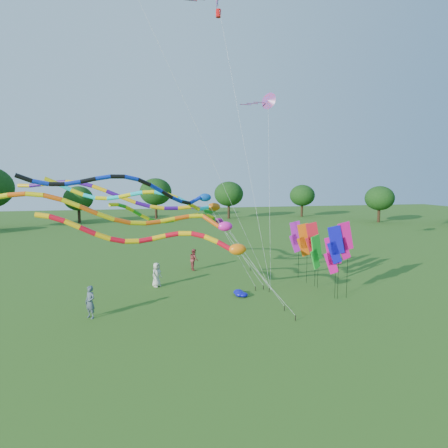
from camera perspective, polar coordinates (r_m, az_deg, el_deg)
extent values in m
plane|color=#2A5616|center=(21.46, 4.41, -14.19)|extent=(160.00, 160.00, 0.00)
cylinder|color=#382314|center=(70.37, 22.32, 1.10)|extent=(0.50, 0.50, 2.52)
ellipsoid|color=#13370F|center=(70.15, 22.44, 3.78)|extent=(5.32, 5.32, 4.52)
cylinder|color=#382314|center=(71.37, 11.51, 1.73)|extent=(0.50, 0.50, 2.95)
ellipsoid|color=#13370F|center=(71.14, 11.59, 4.82)|extent=(6.23, 6.23, 5.30)
cylinder|color=#382314|center=(71.68, 0.76, 1.99)|extent=(0.50, 0.50, 3.21)
ellipsoid|color=#13370F|center=(71.44, 0.76, 5.35)|extent=(6.78, 6.78, 5.77)
cylinder|color=#382314|center=(75.57, -10.40, 1.81)|extent=(0.50, 0.50, 2.36)
ellipsoid|color=#13370F|center=(75.37, -10.45, 4.15)|extent=(4.99, 4.99, 4.24)
cylinder|color=#382314|center=(75.45, -21.79, 1.41)|extent=(0.50, 0.50, 2.34)
ellipsoid|color=#13370F|center=(75.25, -21.89, 3.73)|extent=(4.94, 4.94, 4.20)
cylinder|color=black|center=(21.44, 10.84, -13.89)|extent=(0.05, 0.05, 0.30)
cylinder|color=silver|center=(20.49, 6.57, -8.92)|extent=(0.02, 0.02, 4.91)
ellipsoid|color=orange|center=(19.85, 2.08, -3.87)|extent=(0.95, 0.61, 0.61)
cylinder|color=red|center=(19.86, 0.04, -3.32)|extent=(0.27, 0.27, 0.81)
cylinder|color=#F2B00C|center=(19.96, -1.98, -2.33)|extent=(0.27, 0.27, 0.77)
cylinder|color=red|center=(20.07, -3.98, -1.67)|extent=(0.27, 0.27, 0.72)
cylinder|color=#F2B00C|center=(20.17, -5.95, -1.45)|extent=(0.27, 0.27, 0.70)
cylinder|color=red|center=(20.25, -7.92, -1.61)|extent=(0.27, 0.27, 0.70)
cylinder|color=#F2B00C|center=(20.29, -9.88, -2.00)|extent=(0.27, 0.27, 0.72)
cylinder|color=red|center=(20.30, -11.86, -2.39)|extent=(0.27, 0.27, 0.72)
cylinder|color=#F2B00C|center=(20.27, -13.87, -2.57)|extent=(0.27, 0.27, 0.72)
cylinder|color=red|center=(20.22, -15.91, -2.38)|extent=(0.27, 0.27, 0.74)
cylinder|color=#F2B00C|center=(20.16, -17.98, -1.81)|extent=(0.27, 0.27, 0.78)
cylinder|color=red|center=(20.14, -20.05, -0.96)|extent=(0.27, 0.27, 0.80)
cylinder|color=#F2B00C|center=(20.18, -22.09, -0.04)|extent=(0.27, 0.27, 0.78)
cylinder|color=red|center=(20.32, -24.05, 0.73)|extent=(0.27, 0.27, 0.74)
cylinder|color=#F2B00C|center=(20.55, -25.90, 1.16)|extent=(0.27, 0.27, 0.70)
cylinder|color=black|center=(22.81, 9.18, -12.56)|extent=(0.05, 0.05, 0.30)
cylinder|color=silver|center=(21.47, 4.86, -6.63)|extent=(0.02, 0.02, 6.02)
ellipsoid|color=#FA1BAD|center=(20.55, 0.17, -0.36)|extent=(0.83, 0.53, 0.53)
cylinder|color=#E2500B|center=(20.61, -2.01, 0.44)|extent=(0.24, 0.24, 1.10)
cylinder|color=yellow|center=(20.71, -4.30, 1.22)|extent=(0.24, 0.24, 0.79)
cylinder|color=#E2500B|center=(20.60, -6.45, 0.99)|extent=(0.24, 0.24, 0.79)
cylinder|color=yellow|center=(20.46, -8.60, 0.59)|extent=(0.24, 0.24, 0.80)
cylinder|color=#E2500B|center=(20.28, -10.78, 0.23)|extent=(0.24, 0.24, 0.80)
cylinder|color=yellow|center=(20.09, -12.99, 0.14)|extent=(0.24, 0.24, 0.81)
cylinder|color=#E2500B|center=(19.89, -15.26, 0.43)|extent=(0.24, 0.24, 0.84)
cylinder|color=yellow|center=(19.72, -17.58, 1.10)|extent=(0.24, 0.24, 0.87)
cylinder|color=#E2500B|center=(19.61, -19.94, 2.03)|extent=(0.24, 0.24, 0.88)
cylinder|color=yellow|center=(19.58, -22.31, 2.97)|extent=(0.24, 0.24, 0.86)
cylinder|color=#E2500B|center=(19.66, -24.63, 3.69)|extent=(0.24, 0.24, 0.82)
cylinder|color=yellow|center=(19.85, -26.87, 4.03)|extent=(0.24, 0.24, 0.79)
cylinder|color=#E2500B|center=(20.13, -28.99, 3.96)|extent=(0.24, 0.24, 0.80)
cylinder|color=yellow|center=(20.50, -30.98, 3.60)|extent=(0.24, 0.24, 0.82)
cylinder|color=black|center=(26.73, 6.03, -9.58)|extent=(0.05, 0.05, 0.30)
cylinder|color=silver|center=(26.03, 1.96, -3.65)|extent=(0.02, 0.02, 6.54)
ellipsoid|color=#18872D|center=(25.76, -2.22, 2.24)|extent=(0.95, 0.61, 0.61)
cylinder|color=#390B7E|center=(26.07, -3.98, 2.44)|extent=(0.27, 0.27, 1.06)
cylinder|color=#EAA80C|center=(26.35, -5.98, 2.52)|extent=(0.27, 0.27, 0.96)
cylinder|color=#390B7E|center=(26.35, -8.06, 2.40)|extent=(0.27, 0.27, 0.96)
cylinder|color=#EAA80C|center=(26.36, -10.16, 2.51)|extent=(0.27, 0.27, 0.97)
cylinder|color=#390B7E|center=(26.38, -12.26, 2.92)|extent=(0.27, 0.27, 1.00)
cylinder|color=#EAA80C|center=(26.45, -14.35, 3.59)|extent=(0.27, 0.27, 1.03)
cylinder|color=#390B7E|center=(26.59, -16.41, 4.39)|extent=(0.27, 0.27, 1.03)
cylinder|color=#EAA80C|center=(26.83, -18.41, 5.14)|extent=(0.27, 0.27, 1.01)
cylinder|color=#390B7E|center=(27.17, -20.30, 5.68)|extent=(0.27, 0.27, 0.97)
cylinder|color=#EAA80C|center=(27.60, -22.08, 5.91)|extent=(0.27, 0.27, 0.95)
cylinder|color=#390B7E|center=(28.12, -23.74, 5.85)|extent=(0.27, 0.27, 0.96)
cylinder|color=#EAA80C|center=(28.69, -25.28, 5.60)|extent=(0.27, 0.27, 0.97)
cylinder|color=#390B7E|center=(29.31, -26.74, 5.33)|extent=(0.27, 0.27, 0.97)
cylinder|color=#EAA80C|center=(29.95, -28.14, 5.18)|extent=(0.27, 0.27, 0.96)
cylinder|color=black|center=(26.43, 4.82, -9.76)|extent=(0.05, 0.05, 0.30)
cylinder|color=silver|center=(24.43, 1.20, -3.20)|extent=(0.02, 0.02, 7.53)
ellipsoid|color=#0B45A3|center=(22.92, -2.92, 4.07)|extent=(0.77, 0.49, 0.49)
cylinder|color=#0C2AC0|center=(22.58, -4.45, 3.61)|extent=(0.22, 0.22, 0.77)
cylinder|color=black|center=(22.17, -5.89, 3.29)|extent=(0.22, 0.22, 0.73)
cylinder|color=#0C2AC0|center=(21.66, -7.26, 3.73)|extent=(0.22, 0.22, 0.77)
cylinder|color=black|center=(21.19, -8.73, 4.49)|extent=(0.22, 0.22, 0.79)
cylinder|color=#0C2AC0|center=(20.78, -10.34, 5.40)|extent=(0.22, 0.22, 0.79)
cylinder|color=black|center=(20.46, -12.09, 6.25)|extent=(0.22, 0.22, 0.75)
cylinder|color=#0C2AC0|center=(20.22, -13.95, 6.82)|extent=(0.22, 0.22, 0.71)
cylinder|color=black|center=(20.06, -15.92, 6.98)|extent=(0.22, 0.22, 0.71)
cylinder|color=#0C2AC0|center=(19.98, -17.95, 6.75)|extent=(0.22, 0.22, 0.72)
cylinder|color=black|center=(19.96, -20.00, 6.28)|extent=(0.22, 0.22, 0.74)
cylinder|color=#0C2AC0|center=(19.97, -22.07, 5.82)|extent=(0.22, 0.22, 0.73)
cylinder|color=black|center=(20.00, -24.12, 5.57)|extent=(0.22, 0.22, 0.71)
cylinder|color=#0C2AC0|center=(20.02, -26.17, 5.68)|extent=(0.22, 0.22, 0.72)
cylinder|color=black|center=(20.01, -28.22, 6.19)|extent=(0.22, 0.22, 0.75)
cylinder|color=black|center=(26.16, 6.90, -9.96)|extent=(0.05, 0.05, 0.30)
cylinder|color=silver|center=(24.82, 2.83, -3.82)|extent=(0.02, 0.02, 6.85)
ellipsoid|color=#C35B0B|center=(23.93, -1.55, 2.62)|extent=(0.83, 0.53, 0.53)
cylinder|color=#0DDAEC|center=(23.59, -3.08, 2.43)|extent=(0.24, 0.24, 0.80)
cylinder|color=yellow|center=(23.19, -4.60, 2.68)|extent=(0.24, 0.24, 0.78)
cylinder|color=#0DDAEC|center=(22.98, -6.26, 3.52)|extent=(0.24, 0.24, 0.77)
cylinder|color=yellow|center=(22.87, -7.97, 4.25)|extent=(0.24, 0.24, 0.73)
cylinder|color=#0DDAEC|center=(22.85, -9.70, 4.70)|extent=(0.24, 0.24, 0.70)
cylinder|color=yellow|center=(22.91, -11.44, 4.78)|extent=(0.24, 0.24, 0.70)
cylinder|color=#0DDAEC|center=(23.05, -13.16, 4.55)|extent=(0.24, 0.24, 0.72)
cylinder|color=yellow|center=(23.23, -14.86, 4.18)|extent=(0.24, 0.24, 0.73)
cylinder|color=#0DDAEC|center=(23.44, -16.53, 3.85)|extent=(0.24, 0.24, 0.71)
cylinder|color=yellow|center=(23.63, -18.18, 3.76)|extent=(0.24, 0.24, 0.70)
cylinder|color=#0DDAEC|center=(23.79, -19.82, 3.98)|extent=(0.24, 0.24, 0.71)
cylinder|color=yellow|center=(23.91, -21.47, 4.51)|extent=(0.24, 0.24, 0.75)
cylinder|color=#0DDAEC|center=(23.97, -23.14, 5.23)|extent=(0.24, 0.24, 0.77)
cylinder|color=yellow|center=(24.00, -24.83, 5.96)|extent=(0.24, 0.24, 0.76)
cylinder|color=black|center=(31.94, 4.01, -6.82)|extent=(0.05, 0.05, 0.30)
cylinder|color=silver|center=(30.42, 1.69, -3.28)|extent=(0.02, 0.02, 5.31)
ellipsoid|color=#8F0D60|center=(29.10, -0.84, 0.37)|extent=(0.85, 0.55, 0.55)
cylinder|color=#239914|center=(28.48, -1.55, 0.66)|extent=(0.25, 0.25, 0.91)
cylinder|color=yellow|center=(27.91, -2.24, 1.19)|extent=(0.25, 0.25, 0.64)
cylinder|color=#239914|center=(27.63, -3.36, 1.43)|extent=(0.25, 0.25, 0.61)
cylinder|color=yellow|center=(27.43, -4.56, 1.38)|extent=(0.25, 0.25, 0.62)
cylinder|color=#239914|center=(27.27, -5.81, 1.11)|extent=(0.25, 0.25, 0.64)
cylinder|color=yellow|center=(27.15, -7.08, 0.74)|extent=(0.25, 0.25, 0.64)
cylinder|color=#239914|center=(27.02, -8.35, 0.45)|extent=(0.25, 0.25, 0.62)
cylinder|color=yellow|center=(26.86, -9.60, 0.37)|extent=(0.25, 0.25, 0.61)
cylinder|color=#239914|center=(26.66, -10.82, 0.58)|extent=(0.25, 0.25, 0.63)
cylinder|color=yellow|center=(26.39, -12.01, 1.06)|extent=(0.25, 0.25, 0.67)
cylinder|color=#239914|center=(26.07, -13.16, 1.69)|extent=(0.25, 0.25, 0.69)
cylinder|color=yellow|center=(25.70, -14.28, 2.30)|extent=(0.25, 0.25, 0.68)
cylinder|color=#239914|center=(25.31, -15.38, 2.73)|extent=(0.25, 0.25, 0.64)
cylinder|color=yellow|center=(24.91, -16.49, 2.85)|extent=(0.25, 0.25, 0.62)
cylinder|color=black|center=(25.76, 7.13, -10.24)|extent=(0.04, 0.04, 0.30)
cylinder|color=silver|center=(25.90, 3.02, 12.34)|extent=(0.01, 0.01, 20.26)
cylinder|color=red|center=(29.33, -0.86, 29.42)|extent=(0.36, 0.36, 0.50)
cylinder|color=black|center=(25.76, 7.13, -10.24)|extent=(0.04, 0.04, 0.30)
cylinder|color=silver|center=(23.07, -6.40, 18.89)|extent=(0.01, 0.01, 27.17)
cylinder|color=black|center=(25.76, 7.13, -10.24)|extent=(0.04, 0.04, 0.30)
cylinder|color=silver|center=(27.13, 6.92, 5.29)|extent=(0.01, 0.01, 14.26)
cone|color=purple|center=(30.20, 6.73, 18.19)|extent=(1.71, 1.73, 1.44)
cube|color=purple|center=(29.95, 5.40, 18.01)|extent=(0.90, 0.12, 0.04)
cube|color=purple|center=(29.77, 4.34, 17.85)|extent=(0.90, 0.12, 0.04)
cube|color=purple|center=(29.59, 3.27, 17.69)|extent=(0.90, 0.12, 0.04)
cylinder|color=black|center=(25.16, 17.06, -6.02)|extent=(0.02, 0.02, 4.45)
cube|color=#120EC4|center=(24.79, 16.71, -2.37)|extent=(1.15, 0.29, 1.93)
cube|color=#120EC4|center=(24.90, 16.47, -4.19)|extent=(1.00, 0.27, 1.51)
cylinder|color=black|center=(27.72, 13.75, -4.85)|extent=(0.02, 0.02, 4.33)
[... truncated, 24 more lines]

